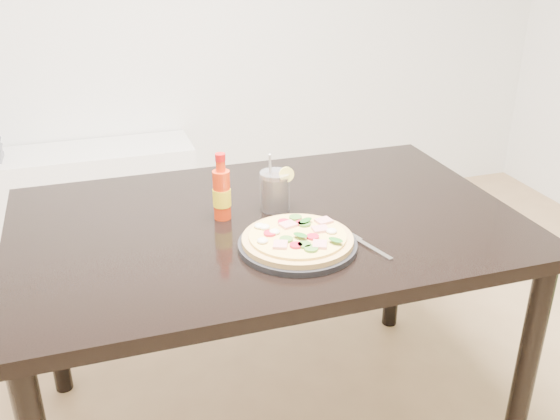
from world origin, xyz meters
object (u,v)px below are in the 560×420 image
object	(u,v)px
plate	(298,245)
media_console	(52,202)
cola_cup	(275,192)
pizza	(297,238)
hot_sauce_bottle	(222,193)
dining_table	(267,245)
fork	(364,244)

from	to	relation	value
plate	media_console	world-z (taller)	plate
cola_cup	pizza	bearing A→B (deg)	-94.15
hot_sauce_bottle	cola_cup	world-z (taller)	hot_sauce_bottle
dining_table	fork	xyz separation A→B (m)	(0.19, -0.23, 0.09)
hot_sauce_bottle	dining_table	bearing A→B (deg)	-20.82
plate	hot_sauce_bottle	xyz separation A→B (m)	(-0.14, 0.23, 0.07)
fork	media_console	xyz separation A→B (m)	(-0.85, 1.74, -0.50)
plate	pizza	bearing A→B (deg)	112.01
media_console	dining_table	bearing A→B (deg)	-66.58
dining_table	pizza	bearing A→B (deg)	-82.46
dining_table	pizza	world-z (taller)	pizza
pizza	cola_cup	size ratio (longest dim) A/B	1.61
dining_table	fork	bearing A→B (deg)	-49.32
plate	fork	world-z (taller)	plate
pizza	hot_sauce_bottle	world-z (taller)	hot_sauce_bottle
cola_cup	fork	bearing A→B (deg)	-61.80
media_console	plate	bearing A→B (deg)	-68.19
dining_table	hot_sauce_bottle	bearing A→B (deg)	159.18
dining_table	media_console	world-z (taller)	dining_table
plate	hot_sauce_bottle	size ratio (longest dim) A/B	1.59
hot_sauce_bottle	fork	world-z (taller)	hot_sauce_bottle
plate	cola_cup	xyz separation A→B (m)	(0.02, 0.24, 0.05)
cola_cup	fork	distance (m)	0.32
pizza	dining_table	bearing A→B (deg)	97.54
cola_cup	media_console	distance (m)	1.71
plate	fork	xyz separation A→B (m)	(0.17, -0.04, -0.01)
dining_table	hot_sauce_bottle	xyz separation A→B (m)	(-0.12, 0.04, 0.16)
cola_cup	media_console	xyz separation A→B (m)	(-0.70, 1.45, -0.55)
fork	media_console	size ratio (longest dim) A/B	0.13
dining_table	cola_cup	bearing A→B (deg)	53.42
pizza	media_console	world-z (taller)	pizza
pizza	media_console	distance (m)	1.90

